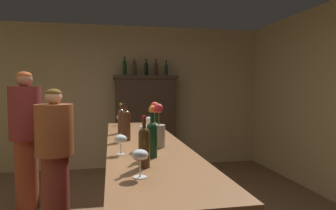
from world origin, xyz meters
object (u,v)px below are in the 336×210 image
Objects in this scene: wine_glass_front at (148,120)px; wine_glass_spare at (121,140)px; wine_bottle_pinot at (126,124)px; wine_glass_mid at (140,156)px; display_bottle_center at (146,68)px; wine_bottle_malbec at (152,138)px; wine_bottle_riesling at (144,145)px; display_bottle_midright at (156,68)px; display_cabinet at (146,121)px; flower_arrangement at (156,130)px; display_bottle_right at (166,69)px; wine_glass_rear at (119,118)px; patron_by_cabinet at (26,135)px; bar_counter at (145,204)px; wine_bottle_chardonnay at (121,119)px; patron_near_entrance at (55,152)px; display_bottle_left at (125,67)px; display_bottle_midleft at (134,68)px.

wine_glass_front reaches higher than wine_glass_spare.
wine_bottle_pinot reaches higher than wine_glass_front.
display_bottle_center is at bearing 82.75° from wine_glass_mid.
wine_glass_mid is (-0.12, -0.42, -0.02)m from wine_bottle_malbec.
display_bottle_midright is at bearing 80.38° from wine_bottle_riesling.
display_cabinet reaches higher than flower_arrangement.
wine_glass_front is 2.44m from display_bottle_right.
display_bottle_right is at bearing 78.09° from flower_arrangement.
wine_bottle_malbec is at bearing -84.73° from wine_glass_rear.
patron_by_cabinet is (-1.16, 2.41, -0.23)m from wine_glass_mid.
flower_arrangement is at bearing -74.34° from bar_counter.
display_cabinet reaches higher than wine_glass_rear.
wine_bottle_chardonnay is 1.04× the size of display_bottle_right.
wine_glass_rear is 0.81m from patron_near_entrance.
wine_bottle_riesling is 0.85× the size of display_bottle_left.
display_bottle_midright is at bearing 79.34° from wine_glass_front.
wine_glass_rear is at bearing 123.37° from wine_glass_front.
display_bottle_center is (0.21, -0.00, -0.01)m from display_bottle_midleft.
wine_bottle_malbec is at bearing -78.67° from wine_bottle_pinot.
display_bottle_midleft reaches higher than patron_near_entrance.
display_cabinet is 2.93m from wine_bottle_pinot.
display_bottle_center is 0.18m from display_bottle_midright.
bar_counter is at bearing -93.02° from display_bottle_midleft.
wine_bottle_riesling is 1.90m from patron_near_entrance.
wine_bottle_riesling is (0.06, -0.88, -0.02)m from wine_bottle_pinot.
bar_counter is at bearing 83.37° from wine_bottle_riesling.
wine_bottle_malbec is 0.86× the size of flower_arrangement.
display_bottle_right is 0.17× the size of patron_by_cabinet.
display_bottle_center is (0.31, 3.20, 0.67)m from flower_arrangement.
wine_bottle_pinot reaches higher than wine_bottle_chardonnay.
wine_bottle_pinot is at bearing 83.31° from wine_glass_spare.
display_bottle_midright is (0.72, 1.81, 0.71)m from wine_glass_rear.
display_bottle_midleft is at bearing 180.00° from display_cabinet.
patron_near_entrance reaches higher than wine_glass_rear.
wine_bottle_riesling is 0.92× the size of display_bottle_midleft.
wine_bottle_malbec is at bearing -96.14° from wine_glass_front.
wine_glass_spare reaches higher than wine_glass_rear.
display_bottle_left reaches higher than patron_near_entrance.
bar_counter is at bearing -97.07° from display_bottle_center.
display_bottle_left is 2.20m from patron_by_cabinet.
wine_glass_mid is 0.10× the size of patron_near_entrance.
patron_by_cabinet is (-1.27, 1.99, -0.25)m from wine_bottle_malbec.
wine_bottle_malbec is 2.17× the size of wine_glass_spare.
wine_bottle_pinot is at bearing -103.55° from display_bottle_midright.
display_bottle_midright is 0.21× the size of patron_near_entrance.
wine_glass_front is (-0.23, -2.26, 0.26)m from display_cabinet.
display_bottle_left reaches higher than wine_glass_rear.
display_bottle_left reaches higher than wine_bottle_chardonnay.
wine_bottle_pinot is at bearing 122.15° from flower_arrangement.
wine_glass_mid is 4.04m from display_bottle_center.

